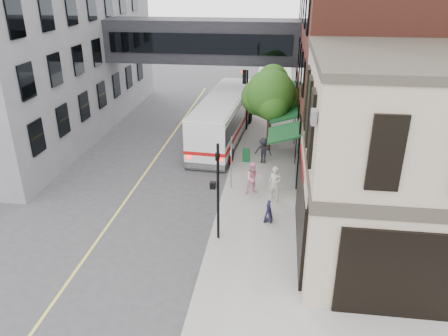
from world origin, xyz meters
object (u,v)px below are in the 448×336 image
(pedestrian_c, at_px, (263,151))
(newspaper_box, at_px, (246,155))
(pedestrian_a, at_px, (275,184))
(pedestrian_b, at_px, (253,178))
(bus, at_px, (224,116))
(sandwich_board, at_px, (268,212))

(pedestrian_c, distance_m, newspaper_box, 1.15)
(pedestrian_a, bearing_deg, pedestrian_c, 114.81)
(pedestrian_a, distance_m, pedestrian_b, 1.29)
(bus, height_order, pedestrian_c, bus)
(bus, height_order, pedestrian_a, bus)
(pedestrian_c, xyz_separation_m, sandwich_board, (0.59, -6.98, -0.34))
(pedestrian_b, distance_m, sandwich_board, 2.96)
(bus, relative_size, pedestrian_a, 6.43)
(pedestrian_b, relative_size, pedestrian_c, 1.08)
(bus, height_order, pedestrian_b, bus)
(pedestrian_a, height_order, pedestrian_b, pedestrian_a)
(pedestrian_a, bearing_deg, bus, 128.13)
(sandwich_board, bearing_deg, pedestrian_a, 89.10)
(pedestrian_a, relative_size, sandwich_board, 1.93)
(sandwich_board, bearing_deg, pedestrian_c, 99.83)
(pedestrian_c, bearing_deg, pedestrian_b, -83.98)
(bus, distance_m, sandwich_board, 11.84)
(bus, height_order, sandwich_board, bus)
(newspaper_box, bearing_deg, sandwich_board, -74.90)
(pedestrian_a, bearing_deg, sandwich_board, -80.76)
(pedestrian_a, bearing_deg, newspaper_box, 126.11)
(newspaper_box, bearing_deg, pedestrian_a, -67.08)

